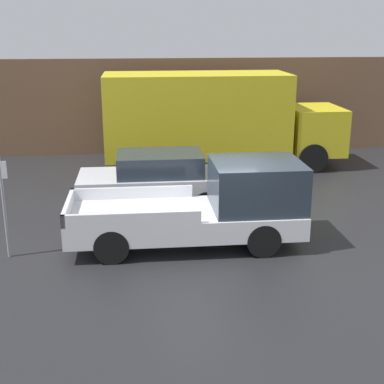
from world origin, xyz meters
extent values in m
plane|color=#232326|center=(0.00, 0.00, 0.00)|extent=(60.00, 60.00, 0.00)
cube|color=brown|center=(0.00, 10.49, 1.96)|extent=(28.00, 0.15, 3.92)
cube|color=silver|center=(-0.67, 0.36, 0.64)|extent=(5.67, 2.08, 0.55)
cube|color=#28333D|center=(1.08, 0.36, 1.49)|extent=(2.15, 1.95, 1.15)
cube|color=silver|center=(-1.95, 1.35, 1.06)|extent=(3.12, 0.10, 0.30)
cube|color=silver|center=(-1.95, -0.63, 1.06)|extent=(3.12, 0.10, 0.30)
cube|color=silver|center=(-3.46, 0.36, 1.06)|extent=(0.10, 2.08, 0.30)
cylinder|color=black|center=(1.08, 1.28, 0.40)|extent=(0.81, 0.26, 0.81)
cylinder|color=black|center=(1.08, -0.56, 0.40)|extent=(0.81, 0.26, 0.81)
cylinder|color=black|center=(-2.43, 1.28, 0.40)|extent=(0.81, 0.26, 0.81)
cylinder|color=black|center=(-2.43, -0.56, 0.40)|extent=(0.81, 0.26, 0.81)
cube|color=silver|center=(-1.28, 3.15, 0.69)|extent=(4.46, 1.91, 0.74)
cube|color=#28333D|center=(-1.14, 3.15, 1.37)|extent=(2.45, 1.68, 0.62)
cylinder|color=black|center=(0.10, 4.01, 0.37)|extent=(0.75, 0.22, 0.75)
cylinder|color=black|center=(0.10, 2.30, 0.37)|extent=(0.75, 0.22, 0.75)
cylinder|color=black|center=(-2.66, 4.01, 0.37)|extent=(0.75, 0.22, 0.75)
cylinder|color=black|center=(-2.66, 2.30, 0.37)|extent=(0.75, 0.22, 0.75)
cube|color=gold|center=(4.96, 7.76, 1.38)|extent=(1.95, 2.47, 1.72)
cube|color=gold|center=(0.44, 7.76, 2.02)|extent=(6.74, 2.60, 3.01)
cylinder|color=black|center=(4.61, 8.93, 0.54)|extent=(1.08, 0.30, 1.08)
cylinder|color=black|center=(4.61, 6.60, 0.54)|extent=(1.08, 0.30, 1.08)
cylinder|color=black|center=(-0.93, 8.93, 0.54)|extent=(1.08, 0.30, 1.08)
cylinder|color=black|center=(-0.93, 6.60, 0.54)|extent=(1.08, 0.30, 1.08)
cylinder|color=gray|center=(-4.85, 0.03, 1.21)|extent=(0.07, 0.07, 2.41)
cube|color=silver|center=(-4.85, 0.01, 2.11)|extent=(0.30, 0.02, 0.40)
cube|color=gold|center=(-0.95, 10.17, 0.56)|extent=(0.45, 0.40, 1.12)
camera|label=1|loc=(-1.78, -11.88, 5.19)|focal=50.00mm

